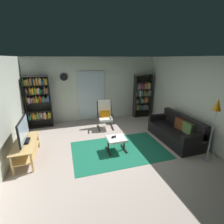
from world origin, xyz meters
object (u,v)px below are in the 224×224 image
ottoman (116,140)px  tv_stand (26,148)px  lounge_armchair (105,114)px  bookshelf_near_tv (38,99)px  bookshelf_near_sofa (142,96)px  television (23,131)px  leather_sofa (176,132)px  tv_remote (115,137)px  cell_phone (113,137)px  floor_lamp_by_sofa (216,112)px  wall_clock (64,77)px

ottoman → tv_stand: bearing=173.4°
tv_stand → lounge_armchair: size_ratio=1.25×
bookshelf_near_tv → lounge_armchair: 2.53m
tv_stand → bookshelf_near_sofa: 4.96m
television → leather_sofa: television is taller
leather_sofa → tv_remote: bearing=180.0°
television → ottoman: bearing=-6.1°
lounge_armchair → bookshelf_near_sofa: bearing=21.6°
tv_stand → bookshelf_near_sofa: (4.38, 2.26, 0.59)m
tv_remote → cell_phone: (-0.07, -0.01, -0.00)m
lounge_armchair → tv_remote: size_ratio=7.10×
television → bookshelf_near_tv: bookshelf_near_tv is taller
ottoman → tv_remote: tv_remote is taller
tv_stand → tv_remote: tv_stand is taller
ottoman → floor_lamp_by_sofa: floor_lamp_by_sofa is taller
cell_phone → bookshelf_near_tv: bearing=161.9°
television → bookshelf_near_sofa: 4.94m
television → floor_lamp_by_sofa: (4.45, -1.40, 0.52)m
television → tv_remote: (2.35, -0.19, -0.40)m
tv_stand → ottoman: size_ratio=2.46×
cell_phone → floor_lamp_by_sofa: (2.17, -1.20, 0.92)m
bookshelf_near_sofa → wall_clock: size_ratio=6.45×
tv_stand → leather_sofa: 4.39m
bookshelf_near_tv → leather_sofa: (4.26, -2.45, -0.79)m
leather_sofa → floor_lamp_by_sofa: (0.07, -1.22, 1.03)m
wall_clock → tv_stand: bearing=-114.4°
lounge_armchair → floor_lamp_by_sofa: bearing=-56.1°
bookshelf_near_sofa → leather_sofa: bookshelf_near_sofa is taller
lounge_armchair → wall_clock: (-1.37, 0.94, 1.32)m
ottoman → floor_lamp_by_sofa: 2.58m
bookshelf_near_tv → ottoman: (2.24, -2.52, -0.76)m
wall_clock → tv_remote: bearing=-65.0°
leather_sofa → cell_phone: bearing=-179.7°
tv_remote → bookshelf_near_sofa: bearing=67.7°
lounge_armchair → tv_remote: lounge_armchair is taller
bookshelf_near_tv → cell_phone: bearing=-48.8°
leather_sofa → wall_clock: size_ratio=6.49×
bookshelf_near_tv → bookshelf_near_sofa: size_ratio=1.03×
television → ottoman: (2.36, -0.25, -0.48)m
television → leather_sofa: (4.38, -0.19, -0.51)m
cell_phone → tv_stand: bearing=-154.8°
ottoman → tv_remote: (-0.01, 0.07, 0.08)m
ottoman → leather_sofa: bearing=1.8°
tv_stand → floor_lamp_by_sofa: size_ratio=0.77×
television → bookshelf_near_tv: size_ratio=0.52×
leather_sofa → tv_remote: 2.03m
lounge_armchair → floor_lamp_by_sofa: size_ratio=0.62×
tv_stand → bookshelf_near_sofa: bearing=27.3°
television → lounge_armchair: (2.48, 1.53, -0.27)m
television → bookshelf_near_sofa: (4.38, 2.28, 0.12)m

